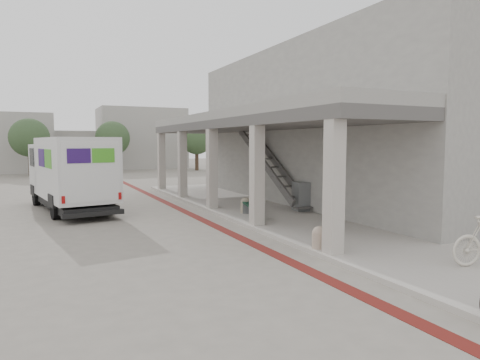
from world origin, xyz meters
TOP-DOWN VIEW (x-y plane):
  - ground at (0.00, 0.00)m, footprint 120.00×120.00m
  - bike_lane_stripe at (1.00, 2.00)m, footprint 0.35×40.00m
  - sidewalk at (4.00, 0.00)m, footprint 4.40×28.00m
  - transit_building at (6.83, 4.50)m, footprint 7.60×17.00m
  - distant_backdrop at (-2.84, 35.89)m, footprint 28.00×10.00m
  - tree_left at (-5.00, 28.00)m, footprint 3.20×3.20m
  - tree_mid at (2.00, 30.00)m, footprint 3.20×3.20m
  - tree_right at (10.00, 29.00)m, footprint 3.20×3.20m
  - fedex_truck at (-3.13, 7.00)m, footprint 3.17×7.21m
  - bench at (2.60, 1.80)m, footprint 0.88×1.96m
  - bollard_near at (2.10, -2.95)m, footprint 0.38×0.38m
  - bollard_far at (2.78, 2.76)m, footprint 0.39×0.39m
  - utility_cabinet at (5.00, 2.35)m, footprint 0.60×0.74m

SIDE VIEW (x-z plane):
  - ground at x=0.00m, z-range 0.00..0.00m
  - bike_lane_stripe at x=1.00m, z-range 0.00..0.01m
  - sidewalk at x=4.00m, z-range 0.00..0.12m
  - bollard_near at x=2.10m, z-range 0.12..0.68m
  - bollard_far at x=2.78m, z-range 0.12..0.71m
  - bench at x=2.60m, z-range 0.22..0.67m
  - utility_cabinet at x=5.00m, z-range 0.12..1.25m
  - fedex_truck at x=-3.13m, z-range 0.10..3.07m
  - distant_backdrop at x=-2.84m, z-range -0.55..5.95m
  - tree_left at x=-5.00m, z-range 0.78..5.58m
  - tree_mid at x=2.00m, z-range 0.78..5.58m
  - tree_right at x=10.00m, z-range 0.78..5.58m
  - transit_building at x=6.83m, z-range -0.10..6.90m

